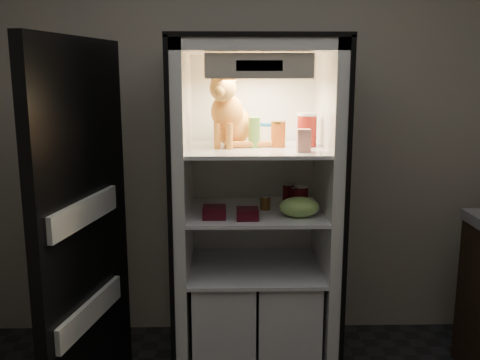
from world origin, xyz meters
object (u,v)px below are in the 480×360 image
(mayo_tub, at_px, (267,133))
(soda_can_b, at_px, (296,197))
(salsa_jar, at_px, (278,134))
(soda_can_c, at_px, (301,199))
(berry_box_left, at_px, (214,212))
(berry_box_right, at_px, (247,214))
(soda_can_a, at_px, (288,195))
(parmesan_shaker, at_px, (254,132))
(condiment_jar, at_px, (265,202))
(cream_carton, at_px, (304,140))
(refrigerator, at_px, (255,232))
(grape_bag, at_px, (299,207))
(tabby_cat, at_px, (230,117))
(pepper_jar, at_px, (307,130))

(mayo_tub, relative_size, soda_can_b, 1.02)
(salsa_jar, distance_m, soda_can_c, 0.38)
(berry_box_left, xyz_separation_m, berry_box_right, (0.17, -0.03, -0.00))
(mayo_tub, height_order, soda_can_a, mayo_tub)
(parmesan_shaker, bearing_deg, berry_box_left, -143.19)
(soda_can_b, xyz_separation_m, berry_box_right, (-0.28, -0.25, -0.03))
(condiment_jar, bearing_deg, soda_can_b, 16.70)
(parmesan_shaker, height_order, soda_can_c, parmesan_shaker)
(parmesan_shaker, xyz_separation_m, mayo_tub, (0.08, 0.16, -0.02))
(parmesan_shaker, height_order, cream_carton, parmesan_shaker)
(refrigerator, xyz_separation_m, grape_bag, (0.22, -0.21, 0.20))
(tabby_cat, distance_m, berry_box_left, 0.53)
(soda_can_b, bearing_deg, refrigerator, 179.78)
(berry_box_left, bearing_deg, soda_can_b, 25.98)
(grape_bag, xyz_separation_m, berry_box_left, (-0.45, -0.01, -0.02))
(salsa_jar, relative_size, berry_box_left, 1.16)
(pepper_jar, distance_m, condiment_jar, 0.46)
(soda_can_b, relative_size, soda_can_c, 0.82)
(berry_box_left, bearing_deg, parmesan_shaker, 36.81)
(cream_carton, bearing_deg, grape_bag, 119.29)
(refrigerator, distance_m, berry_box_left, 0.36)
(condiment_jar, xyz_separation_m, berry_box_left, (-0.28, -0.17, -0.01))
(salsa_jar, distance_m, berry_box_right, 0.47)
(mayo_tub, height_order, berry_box_left, mayo_tub)
(tabby_cat, bearing_deg, mayo_tub, 44.54)
(refrigerator, relative_size, pepper_jar, 10.36)
(refrigerator, bearing_deg, parmesan_shaker, -98.29)
(refrigerator, distance_m, tabby_cat, 0.67)
(soda_can_b, bearing_deg, parmesan_shaker, -165.61)
(tabby_cat, xyz_separation_m, berry_box_left, (-0.08, -0.21, -0.48))
(pepper_jar, relative_size, soda_can_b, 1.60)
(condiment_jar, height_order, berry_box_left, condiment_jar)
(salsa_jar, relative_size, berry_box_right, 1.25)
(parmesan_shaker, relative_size, pepper_jar, 0.90)
(soda_can_b, distance_m, soda_can_c, 0.09)
(berry_box_left, bearing_deg, salsa_jar, 26.58)
(soda_can_b, height_order, grape_bag, soda_can_b)
(salsa_jar, bearing_deg, cream_carton, -57.78)
(mayo_tub, height_order, condiment_jar, mayo_tub)
(soda_can_a, bearing_deg, berry_box_right, -130.46)
(grape_bag, relative_size, berry_box_right, 1.88)
(pepper_jar, distance_m, soda_can_b, 0.39)
(cream_carton, relative_size, soda_can_c, 0.84)
(parmesan_shaker, relative_size, soda_can_b, 1.43)
(tabby_cat, distance_m, soda_can_b, 0.58)
(parmesan_shaker, bearing_deg, soda_can_b, 14.39)
(pepper_jar, height_order, cream_carton, pepper_jar)
(parmesan_shaker, bearing_deg, tabby_cat, 157.35)
(soda_can_a, distance_m, grape_bag, 0.25)
(refrigerator, distance_m, parmesan_shaker, 0.58)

